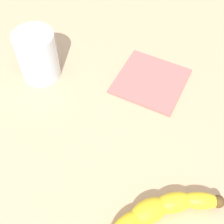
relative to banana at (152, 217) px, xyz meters
The scene contains 4 objects.
wooden_tabletop 23.26cm from the banana, 125.55° to the left, with size 120.00×120.00×3.00cm, color tan.
banana is the anchor object (origin of this frame).
smoothie_glass 36.87cm from the banana, 120.74° to the left, with size 7.95×7.95×10.15cm.
folded_napkin 28.14cm from the banana, 82.60° to the left, with size 13.29×13.19×0.60cm, color #BC6660.
Camera 1 is at (6.71, -32.34, 50.68)cm, focal length 49.41 mm.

